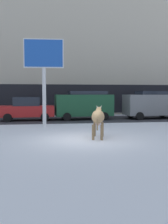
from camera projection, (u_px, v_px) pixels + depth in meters
name	position (u px, v px, depth m)	size (l,w,h in m)	color
ground_plane	(83.00, 139.00, 11.39)	(120.00, 120.00, 0.00)	white
road_strip	(68.00, 119.00, 20.11)	(60.00, 5.60, 0.01)	#333338
building_facade	(62.00, 53.00, 26.65)	(44.00, 6.10, 13.00)	#BCB29E
cow_tan	(98.00, 117.00, 11.70)	(0.93, 1.94, 1.54)	tan
billboard	(44.00, 59.00, 15.64)	(2.53, 0.38, 5.56)	silver
car_red_sedan	(27.00, 109.00, 19.35)	(4.29, 2.15, 1.84)	red
car_darkgreen_van	(84.00, 104.00, 20.15)	(4.69, 2.31, 2.32)	#194C2D
car_grey_van	(152.00, 104.00, 20.85)	(4.69, 2.31, 2.32)	slate
pedestrian_near_billboard	(162.00, 106.00, 24.09)	(0.36, 0.24, 1.73)	#282833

